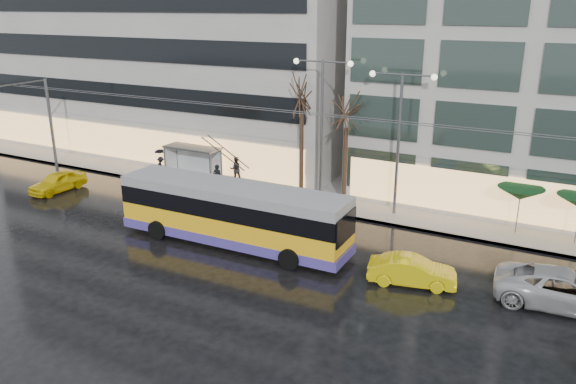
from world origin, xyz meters
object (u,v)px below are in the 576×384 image
Objects in this scene: trolleybus at (233,216)px; taxi_a at (58,182)px; bus_shelter at (190,155)px; street_lamp_near at (322,112)px.

trolleybus is 3.20× the size of taxi_a.
trolleybus is 3.10× the size of bus_shelter.
trolleybus is 12.21m from bus_shelter.
street_lamp_near is (10.38, 0.11, 4.03)m from bus_shelter.
street_lamp_near is at bearing 0.63° from bus_shelter.
street_lamp_near reaches higher than trolleybus.
taxi_a is at bearing 173.10° from trolleybus.
taxi_a is at bearing -136.72° from bus_shelter.
bus_shelter is (-9.06, 8.18, 0.33)m from trolleybus.
trolleybus reaches higher than taxi_a.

